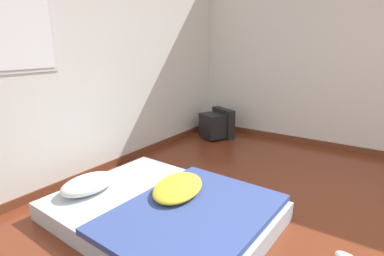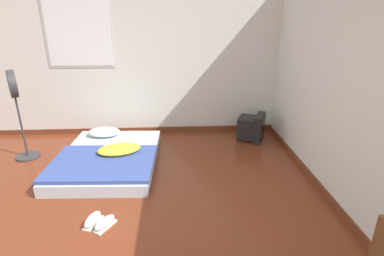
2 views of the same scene
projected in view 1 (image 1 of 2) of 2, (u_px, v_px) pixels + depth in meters
wall_back at (81, 59)px, 3.11m from camera, size 7.39×0.08×2.60m
mattress_bed at (163, 209)px, 2.52m from camera, size 1.43×1.84×0.30m
crt_tv at (217, 124)px, 4.75m from camera, size 0.55×0.55×0.46m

